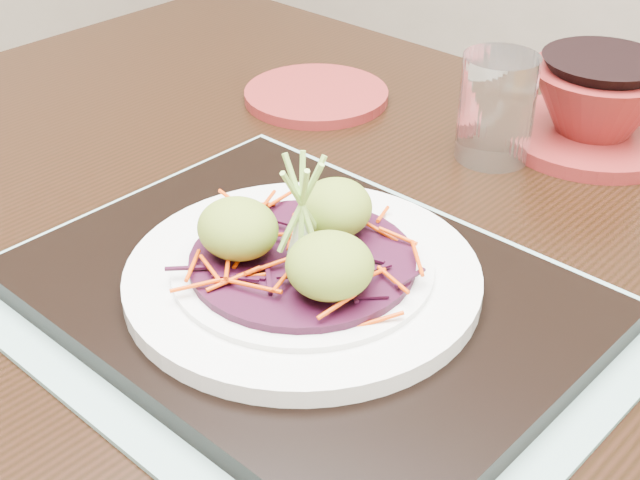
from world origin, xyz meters
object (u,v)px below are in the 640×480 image
Objects in this scene: serving_tray at (303,295)px; water_glass at (496,108)px; terracotta_side_plate at (316,95)px; terracotta_bowl_set at (596,110)px; dining_table at (366,376)px; white_plate at (303,275)px.

water_glass is (0.00, 0.28, 0.04)m from serving_tray.
water_glass reaches higher than terracotta_side_plate.
terracotta_side_plate is 0.27m from terracotta_bowl_set.
dining_table is 0.33m from terracotta_bowl_set.
terracotta_side_plate is at bearing 124.34° from white_plate.
serving_tray is 0.37m from terracotta_bowl_set.
terracotta_bowl_set is (0.06, 0.36, 0.00)m from white_plate.
serving_tray is 2.51× the size of terracotta_side_plate.
white_plate is 0.28m from water_glass.
terracotta_bowl_set reaches higher than white_plate.
white_plate is 0.35m from terracotta_side_plate.
water_glass is at bearing 96.64° from serving_tray.
serving_tray is 1.76× the size of terracotta_bowl_set.
terracotta_bowl_set is (0.06, 0.36, 0.02)m from serving_tray.
terracotta_bowl_set reaches higher than dining_table.
terracotta_bowl_set is (0.05, 0.30, 0.13)m from dining_table.
terracotta_side_plate reaches higher than dining_table.
terracotta_side_plate is at bearing 177.24° from water_glass.
terracotta_side_plate is at bearing -164.76° from terracotta_bowl_set.
dining_table is 6.14× the size of terracotta_bowl_set.
terracotta_bowl_set is at bearing 87.14° from serving_tray.
terracotta_bowl_set is at bearing 15.24° from terracotta_side_plate.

